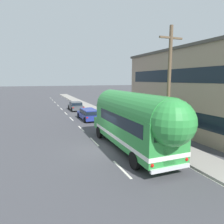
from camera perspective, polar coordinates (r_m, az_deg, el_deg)
The scene contains 7 objects.
ground_plane at distance 14.59m, azimuth -2.88°, elevation -10.65°, with size 300.00×300.00×0.00m, color #424247.
lane_markings at distance 27.07m, azimuth -6.29°, elevation -1.34°, with size 3.86×80.00×0.01m.
sidewalk_slab at distance 25.29m, azimuth 0.38°, elevation -1.87°, with size 2.41×90.00×0.15m, color gray.
utility_pole at distance 14.33m, azimuth 15.93°, elevation 6.74°, with size 1.80×0.24×8.50m.
painted_bus at distance 13.45m, azimuth 6.49°, elevation -2.22°, with size 2.65×11.01×4.12m.
car_lead at distance 24.88m, azimuth -6.72°, elevation -0.46°, with size 1.95×4.69×1.37m.
car_second at distance 33.25m, azimuth -10.33°, elevation 1.81°, with size 2.00×4.41×1.37m.
Camera 1 is at (-4.39, -13.00, 4.97)m, focal length 31.93 mm.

